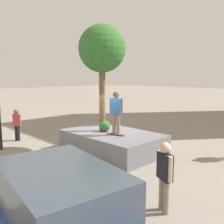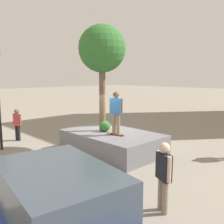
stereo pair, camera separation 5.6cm
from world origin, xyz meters
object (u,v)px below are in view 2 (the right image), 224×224
(plaza_tree, at_px, (102,50))
(pedestrian_crossing, at_px, (17,122))
(skateboard, at_px, (116,134))
(bystander_watching, at_px, (164,172))
(skateboarder, at_px, (116,109))
(sedan_parked, at_px, (55,220))
(planter_ledge, at_px, (112,142))

(plaza_tree, relative_size, pedestrian_crossing, 2.81)
(skateboard, relative_size, bystander_watching, 0.47)
(skateboarder, bearing_deg, sedan_parked, 126.22)
(planter_ledge, bearing_deg, skateboard, 155.65)
(skateboarder, bearing_deg, plaza_tree, -8.59)
(sedan_parked, height_order, pedestrian_crossing, sedan_parked)
(plaza_tree, bearing_deg, skateboard, 171.41)
(skateboarder, relative_size, pedestrian_crossing, 1.05)
(skateboard, relative_size, pedestrian_crossing, 0.50)
(skateboard, height_order, pedestrian_crossing, pedestrian_crossing)
(skateboarder, relative_size, bystander_watching, 0.99)
(skateboard, distance_m, skateboarder, 1.02)
(planter_ledge, xyz_separation_m, pedestrian_crossing, (4.79, 2.16, 0.52))
(skateboarder, relative_size, sedan_parked, 0.41)
(bystander_watching, relative_size, pedestrian_crossing, 1.06)
(skateboarder, bearing_deg, bystander_watching, 149.52)
(planter_ledge, height_order, plaza_tree, plaza_tree)
(planter_ledge, distance_m, sedan_parked, 6.95)
(plaza_tree, bearing_deg, pedestrian_crossing, 26.50)
(plaza_tree, height_order, bystander_watching, plaza_tree)
(planter_ledge, relative_size, skateboarder, 2.45)
(skateboarder, bearing_deg, pedestrian_crossing, 20.41)
(pedestrian_crossing, bearing_deg, plaza_tree, -153.50)
(plaza_tree, relative_size, skateboarder, 2.67)
(skateboard, xyz_separation_m, pedestrian_crossing, (5.24, 1.95, 0.03))
(plaza_tree, distance_m, sedan_parked, 8.04)
(planter_ledge, height_order, bystander_watching, bystander_watching)
(bystander_watching, bearing_deg, planter_ledge, -29.87)
(sedan_parked, height_order, bystander_watching, sedan_parked)
(planter_ledge, distance_m, skateboard, 0.70)
(plaza_tree, height_order, pedestrian_crossing, plaza_tree)
(sedan_parked, bearing_deg, skateboarder, -53.78)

